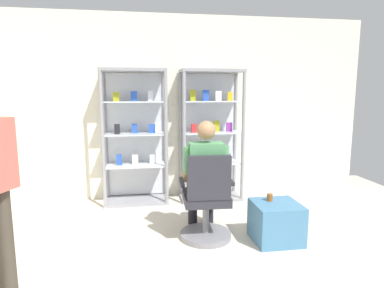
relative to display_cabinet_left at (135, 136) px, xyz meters
name	(u,v)px	position (x,y,z in m)	size (l,w,h in m)	color
back_wall	(171,108)	(0.55, 0.23, 0.39)	(6.00, 0.10, 2.70)	silver
display_cabinet_left	(135,136)	(0.00, 0.00, 0.00)	(0.90, 0.45, 1.90)	gray
display_cabinet_right	(210,134)	(1.10, 0.00, 0.00)	(0.90, 0.45, 1.90)	gray
office_chair	(207,205)	(0.75, -1.45, -0.57)	(0.57, 0.56, 0.96)	slate
seated_shopkeeper	(205,172)	(0.76, -1.29, -0.25)	(0.50, 0.58, 1.29)	black
storage_crate	(276,222)	(1.49, -1.58, -0.75)	(0.49, 0.47, 0.42)	teal
tea_glass	(270,197)	(1.44, -1.50, -0.50)	(0.06, 0.06, 0.08)	brown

